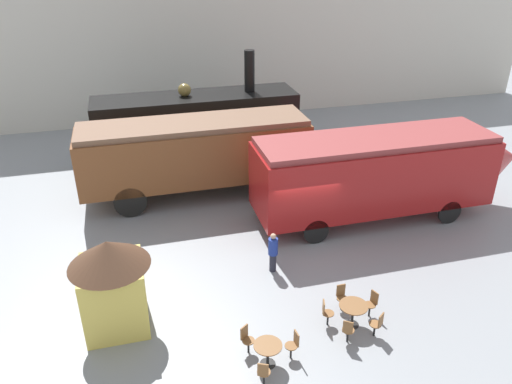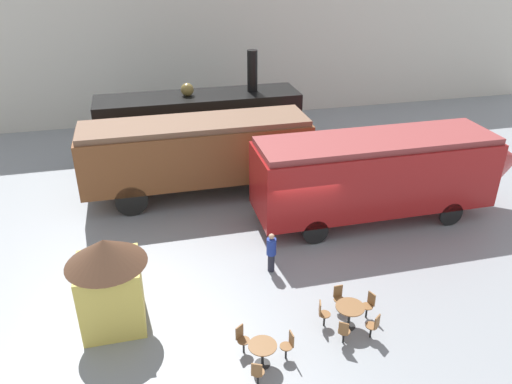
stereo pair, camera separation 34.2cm
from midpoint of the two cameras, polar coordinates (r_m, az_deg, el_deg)
ground_plane at (r=19.93m, az=4.30°, el=-4.88°), size 80.00×80.00×0.00m
backdrop_wall at (r=32.26m, az=-4.53°, el=16.24°), size 44.00×0.15×9.00m
steam_locomotive at (r=25.68m, az=-7.14°, el=7.92°), size 10.10×2.52×5.63m
passenger_coach_wooden at (r=22.14m, az=-7.42°, el=4.70°), size 9.98×2.70×3.52m
streamlined_locomotive at (r=21.08m, az=14.75°, el=2.52°), size 11.70×2.87×3.57m
cafe_table_near at (r=14.22m, az=0.64°, el=-17.57°), size 0.79×0.79×0.70m
cafe_table_mid at (r=15.57m, az=10.42°, el=-13.07°), size 0.87×0.87×0.76m
cafe_chair_0 at (r=14.45m, az=3.61°, el=-16.88°), size 0.37×0.36×0.87m
cafe_chair_1 at (r=14.59m, az=-1.80°, el=-16.29°), size 0.40×0.40×0.87m
cafe_chair_2 at (r=13.71m, az=0.09°, el=-19.88°), size 0.38×0.40×0.87m
cafe_chair_3 at (r=16.18m, az=9.14°, el=-11.59°), size 0.36×0.36×0.87m
cafe_chair_4 at (r=15.53m, az=7.36°, el=-13.37°), size 0.39×0.37×0.87m
cafe_chair_5 at (r=15.02m, az=9.80°, el=-15.24°), size 0.40×0.40×0.87m
cafe_chair_6 at (r=15.39m, az=13.11°, el=-14.41°), size 0.40×0.40×0.87m
cafe_chair_7 at (r=16.10m, az=12.52°, el=-12.18°), size 0.39×0.37×0.87m
visitor_person at (r=17.44m, az=1.39°, el=-6.77°), size 0.34×0.34×1.52m
ticket_kiosk at (r=15.30m, az=-16.75°, el=-9.63°), size 2.34×2.34×3.00m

